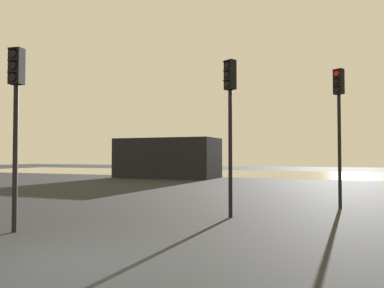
% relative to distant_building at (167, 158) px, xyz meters
% --- Properties ---
extents(ground_plane, '(120.00, 120.00, 0.00)m').
position_rel_distant_building_xyz_m(ground_plane, '(9.16, -23.63, -1.66)').
color(ground_plane, black).
extents(water_strip, '(80.00, 16.00, 0.01)m').
position_rel_distant_building_xyz_m(water_strip, '(9.16, 10.00, -1.66)').
color(water_strip, '#9E937F').
rests_on(water_strip, ground).
extents(distant_building, '(8.46, 4.00, 3.32)m').
position_rel_distant_building_xyz_m(distant_building, '(0.00, 0.00, 0.00)').
color(distant_building, black).
rests_on(distant_building, ground).
extents(traffic_light_center, '(0.40, 0.42, 4.77)m').
position_rel_distant_building_xyz_m(traffic_light_center, '(10.55, -17.75, 1.64)').
color(traffic_light_center, black).
rests_on(traffic_light_center, ground).
extents(traffic_light_far_right, '(0.40, 0.42, 4.95)m').
position_rel_distant_building_xyz_m(traffic_light_far_right, '(13.62, -14.44, 1.75)').
color(traffic_light_far_right, black).
rests_on(traffic_light_far_right, ground).
extents(traffic_light_near_left, '(0.35, 0.36, 4.52)m').
position_rel_distant_building_xyz_m(traffic_light_near_left, '(6.25, -21.77, 1.48)').
color(traffic_light_near_left, black).
rests_on(traffic_light_near_left, ground).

